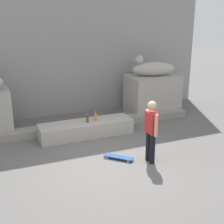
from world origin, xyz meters
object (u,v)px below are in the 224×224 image
at_px(skateboard, 119,157).
at_px(bottle_orange, 96,117).
at_px(skater, 151,129).
at_px(bottle_brown, 87,119).
at_px(statue_reclining_right, 152,68).

height_order(skateboard, bottle_orange, bottle_orange).
height_order(skater, bottle_brown, skater).
height_order(statue_reclining_right, skateboard, statue_reclining_right).
relative_size(statue_reclining_right, skater, 1.01).
height_order(skater, bottle_orange, skater).
xyz_separation_m(bottle_brown, bottle_orange, (0.29, 0.05, 0.01)).
distance_m(statue_reclining_right, bottle_brown, 3.46).
bearing_deg(bottle_orange, skateboard, -91.05).
height_order(statue_reclining_right, bottle_orange, statue_reclining_right).
distance_m(skateboard, bottle_brown, 1.96).
distance_m(skater, bottle_brown, 2.53).
xyz_separation_m(skater, bottle_orange, (-0.68, 2.37, -0.33)).
height_order(statue_reclining_right, bottle_brown, statue_reclining_right).
relative_size(statue_reclining_right, bottle_orange, 5.84).
bearing_deg(skateboard, bottle_orange, 133.72).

